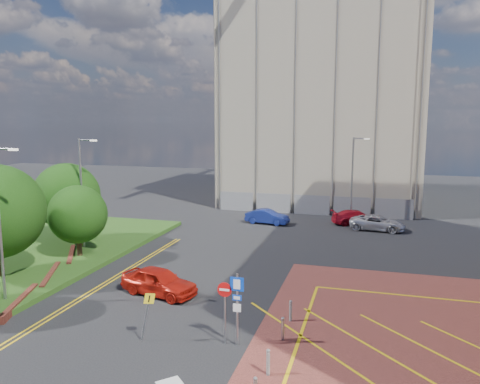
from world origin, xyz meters
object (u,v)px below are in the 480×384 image
at_px(lamp_back, 353,176).
at_px(car_silver_back, 377,223).
at_px(tree_d, 67,196).
at_px(warning_sign, 147,311).
at_px(car_red_back, 357,217).
at_px(tree_c, 78,214).
at_px(car_red_left, 159,281).
at_px(lamp_left_near, 0,218).
at_px(sign_cluster, 232,301).
at_px(car_blue_back, 267,217).
at_px(lamp_left_far, 82,189).

bearing_deg(lamp_back, car_silver_back, -54.60).
height_order(lamp_back, car_silver_back, lamp_back).
xyz_separation_m(tree_d, car_silver_back, (22.92, 11.71, -3.21)).
bearing_deg(warning_sign, car_red_back, 73.24).
bearing_deg(tree_c, car_red_left, -28.91).
bearing_deg(tree_c, warning_sign, -43.90).
height_order(lamp_left_near, car_silver_back, lamp_left_near).
relative_size(sign_cluster, car_silver_back, 0.68).
bearing_deg(car_blue_back, lamp_left_near, 165.33).
bearing_deg(car_silver_back, warning_sign, 163.87).
xyz_separation_m(tree_c, car_red_back, (18.09, 16.57, -2.53)).
relative_size(tree_d, car_blue_back, 1.50).
bearing_deg(car_red_left, tree_d, 69.82).
bearing_deg(car_blue_back, car_silver_back, -82.40).
xyz_separation_m(tree_c, car_red_left, (8.19, -4.52, -2.43)).
distance_m(lamp_left_far, car_silver_back, 24.73).
height_order(warning_sign, car_silver_back, warning_sign).
bearing_deg(tree_d, lamp_left_near, -69.65).
height_order(lamp_back, car_blue_back, lamp_back).
height_order(car_red_left, car_silver_back, car_red_left).
bearing_deg(tree_c, sign_cluster, -33.16).
distance_m(lamp_left_near, lamp_back, 30.80).
bearing_deg(warning_sign, car_red_left, 110.57).
distance_m(tree_c, sign_cluster, 16.53).
bearing_deg(lamp_left_near, tree_d, 110.35).
distance_m(tree_d, lamp_back, 25.47).
bearing_deg(lamp_back, warning_sign, -104.95).
height_order(lamp_back, sign_cluster, lamp_back).
distance_m(warning_sign, car_silver_back, 26.37).
relative_size(sign_cluster, car_blue_back, 0.79).
height_order(tree_c, car_red_left, tree_c).
bearing_deg(tree_d, tree_c, -45.00).
bearing_deg(warning_sign, lamp_left_near, 168.93).
relative_size(lamp_back, car_silver_back, 1.69).
height_order(tree_c, car_silver_back, tree_c).
bearing_deg(sign_cluster, car_red_back, 80.47).
bearing_deg(warning_sign, lamp_left_far, 133.25).
bearing_deg(lamp_left_near, car_silver_back, 50.32).
relative_size(car_blue_back, car_silver_back, 0.85).
relative_size(lamp_left_near, car_blue_back, 1.98).
xyz_separation_m(lamp_left_near, lamp_back, (16.50, 26.00, -0.30)).
distance_m(lamp_left_far, car_blue_back, 17.19).
height_order(sign_cluster, warning_sign, sign_cluster).
relative_size(lamp_left_near, sign_cluster, 2.50).
height_order(lamp_left_near, sign_cluster, lamp_left_near).
relative_size(lamp_left_near, warning_sign, 3.55).
distance_m(tree_c, warning_sign, 14.21).
height_order(warning_sign, car_red_back, warning_sign).
bearing_deg(sign_cluster, lamp_left_near, 175.44).
xyz_separation_m(tree_d, lamp_left_far, (2.08, -1.00, 0.79)).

